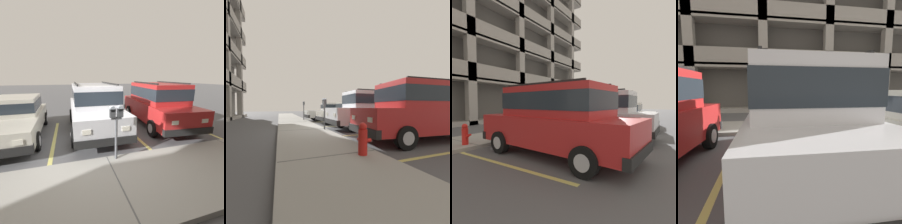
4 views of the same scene
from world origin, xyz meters
TOP-DOWN VIEW (x-y plane):
  - ground_plane at (0.00, 0.00)m, footprint 80.00×80.00m
  - sidewalk at (0.00, 1.30)m, footprint 40.00×2.20m
  - parking_stall_lines at (1.51, -1.40)m, footprint 12.24×4.80m
  - silver_suv at (-0.09, -2.39)m, footprint 2.05×4.80m
  - red_sedan at (-3.17, -2.38)m, footprint 2.30×4.92m
  - dark_hatchback at (2.84, -2.48)m, footprint 1.97×4.55m
  - blue_coupe at (5.85, -2.12)m, footprint 1.97×4.55m
  - parking_meter_near at (-0.23, 0.35)m, footprint 0.35×0.12m
  - parking_meter_far at (5.83, 0.38)m, footprint 0.35×0.12m
  - fire_hydrant at (-4.18, 0.65)m, footprint 0.30×0.30m

SIDE VIEW (x-z plane):
  - ground_plane at x=0.00m, z-range -0.10..0.00m
  - parking_stall_lines at x=1.51m, z-range 0.00..0.01m
  - sidewalk at x=0.00m, z-range 0.00..0.12m
  - fire_hydrant at x=-4.18m, z-range 0.11..0.81m
  - dark_hatchback at x=2.84m, z-range 0.05..1.59m
  - blue_coupe at x=5.85m, z-range 0.05..1.59m
  - silver_suv at x=-0.09m, z-range 0.07..2.11m
  - red_sedan at x=-3.17m, z-range 0.07..2.11m
  - parking_meter_near at x=-0.23m, z-range 0.48..1.94m
  - parking_meter_far at x=5.83m, z-range 0.49..2.03m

